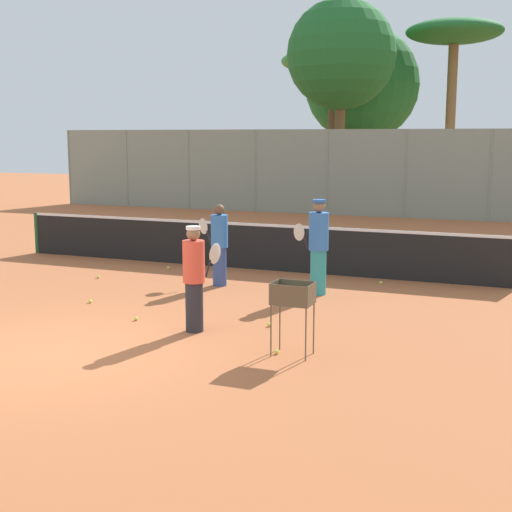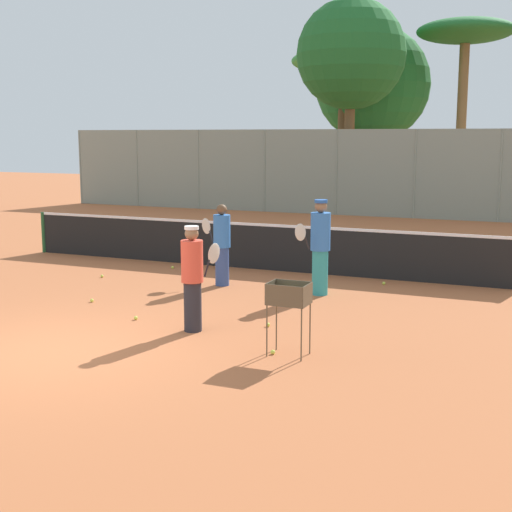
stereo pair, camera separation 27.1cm
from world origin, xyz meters
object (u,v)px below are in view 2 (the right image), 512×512
player_red_cap (320,246)px  ball_cart (290,300)px  parked_car (362,189)px  player_white_outfit (222,244)px  tennis_net (249,245)px  player_yellow_shirt (193,277)px

player_red_cap → ball_cart: bearing=36.6°
parked_car → player_white_outfit: bearing=-83.8°
tennis_net → player_white_outfit: (0.25, -1.94, 0.31)m
ball_cart → parked_car: parked_car is taller
player_red_cap → parked_car: bearing=-143.2°
player_white_outfit → player_yellow_shirt: (1.12, -3.32, 0.01)m
parked_car → ball_cart: bearing=-77.5°
ball_cart → tennis_net: bearing=118.8°
player_yellow_shirt → parked_car: 22.30m
player_white_outfit → tennis_net: bearing=-56.9°
tennis_net → player_white_outfit: size_ratio=7.13×
player_red_cap → player_yellow_shirt: size_ratio=1.10×
player_red_cap → parked_car: (-4.17, 18.80, -0.30)m
ball_cart → player_red_cap: bearing=102.3°
tennis_net → player_white_outfit: bearing=-82.6°
player_white_outfit → player_red_cap: (2.13, -0.05, 0.10)m
player_yellow_shirt → parked_car: (-3.16, 22.08, -0.21)m
player_red_cap → tennis_net: bearing=-105.5°
player_white_outfit → parked_car: player_white_outfit is taller
player_yellow_shirt → parked_car: size_ratio=0.40×
tennis_net → parked_car: (-1.79, 16.81, 0.10)m
tennis_net → parked_car: parked_car is taller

